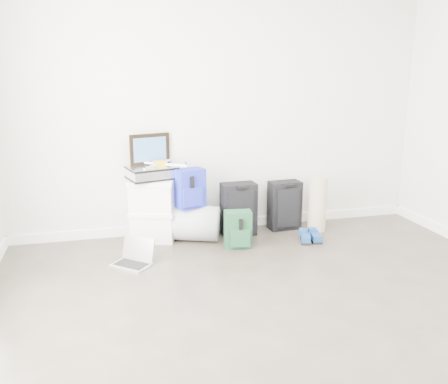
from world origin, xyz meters
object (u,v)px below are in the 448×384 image
object	(u,v)px
briefcase	(152,173)
laptop	(134,258)
boxes_stack	(153,209)
large_suitcase	(239,209)
carry_on	(285,205)
duffel_bag	(191,223)

from	to	relation	value
briefcase	laptop	world-z (taller)	briefcase
boxes_stack	laptop	size ratio (longest dim) A/B	1.57
briefcase	boxes_stack	bearing A→B (deg)	-104.37
large_suitcase	carry_on	xyz separation A→B (m)	(0.55, 0.06, -0.01)
boxes_stack	laptop	distance (m)	0.72
duffel_bag	laptop	world-z (taller)	duffel_bag
large_suitcase	laptop	xyz separation A→B (m)	(-1.15, -0.55, -0.22)
briefcase	laptop	distance (m)	0.94
boxes_stack	large_suitcase	distance (m)	0.90
boxes_stack	carry_on	xyz separation A→B (m)	(1.45, -0.02, -0.06)
duffel_bag	carry_on	distance (m)	1.08
boxes_stack	briefcase	distance (m)	0.39
large_suitcase	duffel_bag	bearing A→B (deg)	-178.19
duffel_bag	carry_on	world-z (taller)	carry_on
briefcase	duffel_bag	bearing A→B (deg)	-31.50
boxes_stack	briefcase	xyz separation A→B (m)	(0.00, 0.00, 0.39)
boxes_stack	laptop	bearing A→B (deg)	-94.51
briefcase	carry_on	distance (m)	1.51
boxes_stack	briefcase	bearing A→B (deg)	107.29
large_suitcase	laptop	bearing A→B (deg)	-156.81
briefcase	laptop	xyz separation A→B (m)	(-0.25, -0.62, -0.65)
duffel_bag	briefcase	bearing A→B (deg)	-175.85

